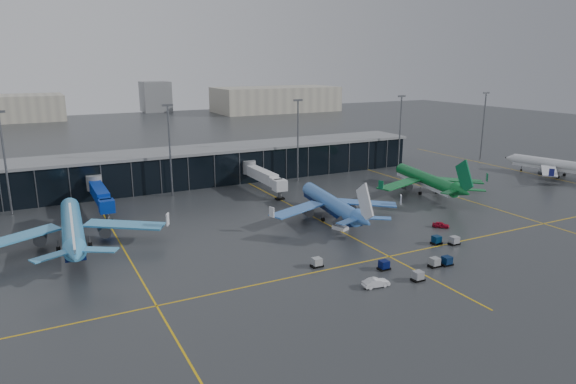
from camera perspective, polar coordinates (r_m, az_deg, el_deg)
name	(u,v)px	position (r m, az deg, el deg)	size (l,w,h in m)	color
ground	(306,241)	(108.34, 2.04, -5.48)	(600.00, 600.00, 0.00)	#282B2D
terminal_pier	(209,165)	(161.89, -8.78, 3.03)	(142.00, 17.00, 10.70)	black
jet_bridges	(100,194)	(136.41, -20.16, -0.19)	(94.00, 27.50, 7.20)	#595B60
flood_masts	(238,142)	(151.03, -5.62, 5.55)	(203.00, 0.50, 25.50)	#595B60
distant_hangars	(180,102)	(373.53, -11.91, 9.76)	(260.00, 71.00, 22.00)	#B2AD99
taxi_lines	(321,221)	(121.80, 3.70, -3.23)	(220.00, 120.00, 0.02)	gold
airliner_arkefly	(71,215)	(112.41, -22.98, -2.34)	(38.11, 43.40, 13.34)	#3B8FC3
airliner_klm_near	(331,194)	(122.71, 4.75, -0.23)	(34.01, 38.73, 11.90)	#3A70BF
airliner_aer_lingus	(426,172)	(151.55, 15.11, 2.18)	(34.76, 39.58, 12.16)	#0C6429
airliner_ba	(557,159)	(188.98, 27.74, 3.31)	(33.79, 38.48, 11.83)	silver
baggage_carts	(414,258)	(100.27, 13.84, -7.12)	(33.42, 14.81, 1.70)	black
mobile_airstair	(340,226)	(116.01, 5.84, -3.79)	(3.20, 3.78, 3.45)	silver
service_van_red	(441,225)	(121.84, 16.62, -3.50)	(1.51, 3.74, 1.28)	#AA0D26
service_van_white	(376,283)	(88.37, 9.75, -9.89)	(1.62, 4.66, 1.54)	silver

